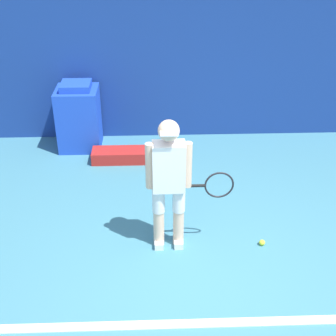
% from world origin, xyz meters
% --- Properties ---
extents(ground_plane, '(24.00, 24.00, 0.00)m').
position_xyz_m(ground_plane, '(0.00, 0.00, 0.00)').
color(ground_plane, teal).
extents(back_wall, '(24.00, 0.10, 2.61)m').
position_xyz_m(back_wall, '(0.00, 3.59, 1.31)').
color(back_wall, navy).
rests_on(back_wall, ground_plane).
extents(court_baseline, '(21.60, 0.10, 0.01)m').
position_xyz_m(court_baseline, '(0.00, -0.49, 0.01)').
color(court_baseline, white).
rests_on(court_baseline, ground_plane).
extents(tennis_player, '(0.94, 0.28, 1.53)m').
position_xyz_m(tennis_player, '(-0.33, 0.69, 0.84)').
color(tennis_player, beige).
rests_on(tennis_player, ground_plane).
extents(tennis_ball, '(0.07, 0.07, 0.07)m').
position_xyz_m(tennis_ball, '(0.71, 0.63, 0.03)').
color(tennis_ball, '#D1E533').
rests_on(tennis_ball, ground_plane).
extents(covered_chair, '(0.63, 0.61, 1.06)m').
position_xyz_m(covered_chair, '(-1.64, 3.19, 0.50)').
color(covered_chair, blue).
rests_on(covered_chair, ground_plane).
extents(equipment_bag, '(0.88, 0.32, 0.18)m').
position_xyz_m(equipment_bag, '(-0.98, 2.68, 0.09)').
color(equipment_bag, '#B2231E').
rests_on(equipment_bag, ground_plane).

